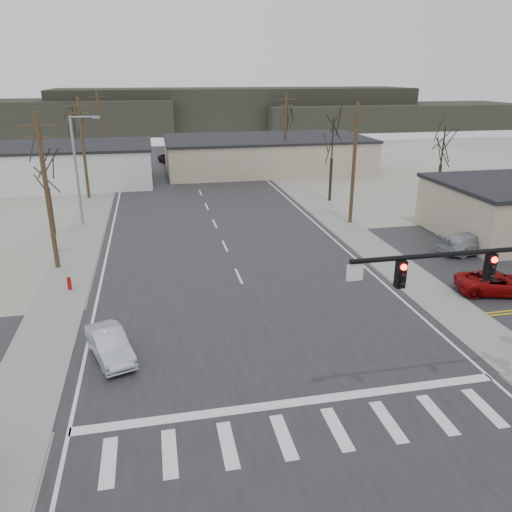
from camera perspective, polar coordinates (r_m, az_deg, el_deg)
The scene contains 28 objects.
ground at distance 24.65m, azimuth 1.25°, elevation -9.39°, with size 140.00×140.00×0.00m, color beige.
main_road at distance 38.18m, azimuth -3.80°, elevation 1.60°, with size 18.00×110.00×0.05m, color black.
cross_road at distance 24.64m, azimuth 1.25°, elevation -9.35°, with size 90.00×10.00×0.04m, color black.
sidewalk_left at distance 43.02m, azimuth -18.91°, elevation 2.69°, with size 3.00×90.00×0.06m, color gray.
sidewalk_right at distance 45.36m, azimuth 8.69°, elevation 4.43°, with size 3.00×90.00×0.06m, color gray.
traffic_signal_mast at distance 20.85m, azimuth 27.23°, elevation -3.23°, with size 8.95×0.43×7.20m.
fire_hydrant at distance 31.61m, azimuth -20.56°, elevation -2.92°, with size 0.24×0.24×0.87m.
building_left_far at distance 62.67m, azimuth -22.14°, elevation 9.63°, with size 22.30×12.30×4.50m.
building_right_far at distance 67.31m, azimuth 1.17°, elevation 11.63°, with size 26.30×14.30×4.30m.
upole_left_b at distance 34.24m, azimuth -22.80°, elevation 6.92°, with size 2.20×0.30×10.00m.
upole_left_c at distance 53.73m, azimuth -19.14°, elevation 11.68°, with size 2.20×0.30×10.00m.
upole_left_d at distance 73.50m, azimuth -17.39°, elevation 13.88°, with size 2.20×0.30×10.00m.
upole_right_a at distance 42.75m, azimuth 11.14°, elevation 10.47°, with size 2.20×0.30×10.00m.
upole_right_b at distance 63.42m, azimuth 3.38°, elevation 13.87°, with size 2.20×0.30×10.00m.
streetlight_main at distance 43.85m, azimuth -19.64°, elevation 9.75°, with size 2.40×0.25×9.00m.
tree_left_near at distance 42.24m, azimuth -22.97°, elevation 9.16°, with size 3.30×3.30×7.35m.
tree_right_mid at distance 50.38m, azimuth 8.74°, elevation 12.85°, with size 3.74×3.74×8.33m.
tree_left_far at distance 67.75m, azimuth -20.07°, elevation 14.03°, with size 3.96×3.96×8.82m.
tree_right_far at distance 75.82m, azimuth 3.61°, elevation 15.16°, with size 3.52×3.52×7.84m.
tree_lot at distance 51.03m, azimuth 20.59°, elevation 11.52°, with size 3.52×3.52×7.84m.
hill_center at distance 118.80m, azimuth -2.19°, elevation 16.47°, with size 80.00×18.00×9.00m, color #333026.
hill_right at distance 124.07m, azimuth 15.07°, elevation 15.17°, with size 60.00×18.00×5.50m, color #333026.
sedan_crossing at distance 23.69m, azimuth -16.38°, elevation -9.69°, with size 1.36×3.90×1.29m, color #A5A9B0.
car_far_a at distance 73.86m, azimuth -5.29°, elevation 11.24°, with size 2.10×5.16×1.50m, color black.
car_far_b at distance 73.83m, azimuth -10.09°, elevation 10.94°, with size 1.54×3.83×1.30m, color black.
car_parked_red at distance 32.24m, azimuth 25.82°, elevation -2.83°, with size 2.11×4.57×1.27m, color maroon.
car_parked_dark_a at distance 42.99m, azimuth 24.00°, elevation 2.96°, with size 1.60×3.97×1.35m, color black.
car_parked_silver at distance 38.76m, azimuth 23.45°, elevation 1.35°, with size 2.02×4.97×1.44m, color #999FA3.
Camera 1 is at (-4.89, -20.87, 12.16)m, focal length 35.00 mm.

